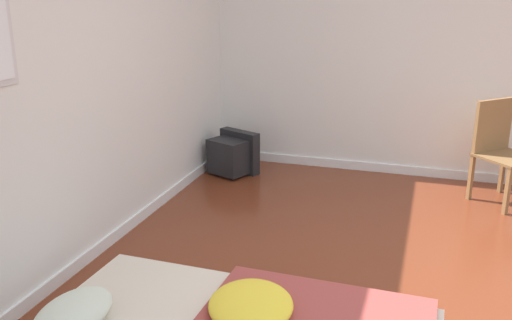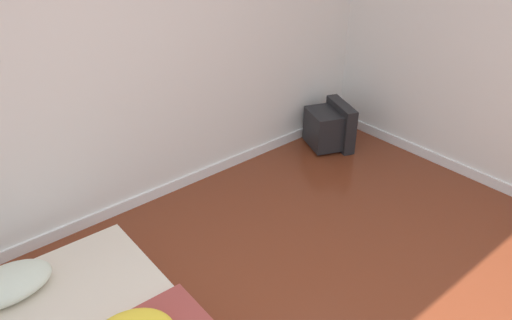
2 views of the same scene
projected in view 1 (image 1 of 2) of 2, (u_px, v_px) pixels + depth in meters
wall_back at (59, 79)px, 3.55m from camera, size 7.79×0.08×2.60m
wall_right at (461, 48)px, 5.35m from camera, size 0.08×7.22×2.60m
crt_tv at (233, 154)px, 5.78m from camera, size 0.49×0.52×0.43m
wooden_chair at (500, 144)px, 5.01m from camera, size 0.63×0.63×0.90m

